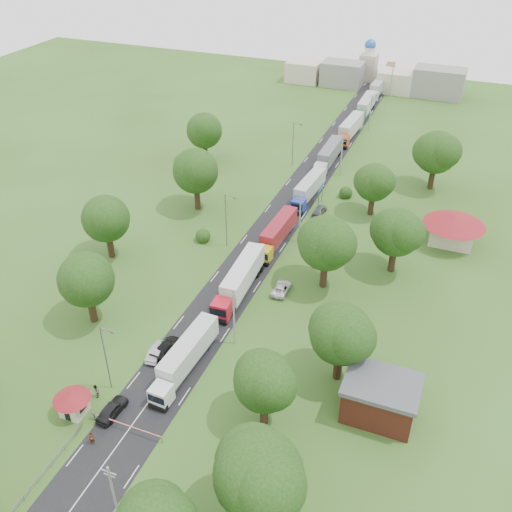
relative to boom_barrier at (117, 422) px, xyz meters
The scene contains 46 objects.
ground 25.05m from the boom_barrier, 86.89° to the left, with size 260.00×260.00×0.00m, color #33521B.
road 45.03m from the boom_barrier, 88.27° to the left, with size 8.00×200.00×0.04m, color black.
boom_barrier is the anchor object (origin of this frame).
guard_booth 5.98m from the boom_barrier, behind, with size 4.40×4.40×3.45m.
guard_rail 10.68m from the boom_barrier, 110.01° to the right, with size 0.10×17.00×1.70m, color slate, non-canonical shape.
info_sign 60.39m from the boom_barrier, 83.76° to the left, with size 0.12×3.10×4.10m.
pole_0 12.70m from the boom_barrier, 55.56° to the right, with size 1.60×0.24×9.00m.
pole_1 19.63m from the boom_barrier, 69.14° to the left, with size 1.60×0.24×9.00m.
pole_2 46.66m from the boom_barrier, 81.52° to the left, with size 1.60×0.24×9.00m.
pole_3 74.41m from the boom_barrier, 84.71° to the left, with size 1.60×0.24×9.00m.
pole_4 102.30m from the boom_barrier, 86.15° to the left, with size 1.60×0.24×9.00m.
pole_5 130.24m from the boom_barrier, 86.98° to the left, with size 1.60×0.24×9.00m.
lamp_0 7.91m from the boom_barrier, 128.59° to the left, with size 2.03×0.22×10.00m.
lamp_1 40.47m from the boom_barrier, 95.70° to the left, with size 2.03×0.22×10.00m.
lamp_2 75.25m from the boom_barrier, 93.05° to the left, with size 2.03×0.22×10.00m.
tree_1 21.12m from the boom_barrier, 14.02° to the right, with size 9.60×9.60×12.05m.
tree_2 17.86m from the boom_barrier, 24.96° to the left, with size 8.00×8.00×10.10m.
tree_3 28.11m from the boom_barrier, 38.79° to the left, with size 8.80×8.80×11.07m.
tree_4 38.62m from the boom_barrier, 67.81° to the left, with size 9.60×9.60×12.05m.
tree_5 49.47m from the boom_barrier, 61.59° to the left, with size 8.80×8.80×11.07m.
tree_6 62.58m from the boom_barrier, 74.79° to the left, with size 8.00×8.00×10.10m.
tree_7 79.63m from the boom_barrier, 71.37° to the left, with size 9.60×9.60×12.05m.
tree_10 21.36m from the boom_barrier, 132.02° to the left, with size 8.80×8.80×11.07m.
tree_11 37.10m from the boom_barrier, 124.41° to the left, with size 8.80×8.80×11.07m.
tree_12 52.73m from the boom_barrier, 106.28° to the left, with size 9.60×9.60×12.05m.
tree_13 73.99m from the boom_barrier, 107.90° to the left, with size 8.80×8.80×11.07m.
house_brick 30.34m from the boom_barrier, 25.42° to the left, with size 8.60×6.60×5.20m.
house_cream 63.37m from the boom_barrier, 60.31° to the left, with size 10.08×10.08×5.80m.
distant_town 135.04m from the boom_barrier, 89.13° to the left, with size 52.00×8.00×8.00m.
church 143.10m from the boom_barrier, 91.06° to the left, with size 5.00×5.00×12.30m.
truck_0 11.67m from the boom_barrier, 74.93° to the left, with size 3.01×14.46×4.00m.
truck_1 29.04m from the boom_barrier, 83.85° to the left, with size 3.26×15.74×4.35m.
truck_2 44.02m from the boom_barrier, 85.38° to the left, with size 2.90×14.27×3.94m.
truck_3 61.76m from the boom_barrier, 86.62° to the left, with size 3.18×14.34×3.96m.
truck_4 78.56m from the boom_barrier, 87.79° to the left, with size 2.62×14.94×4.14m.
truck_5 95.53m from the boom_barrier, 87.86° to the left, with size 3.30×15.51×4.28m.
truck_6 112.83m from the boom_barrier, 88.22° to the left, with size 2.76×15.36×4.26m.
truck_7 130.01m from the boom_barrier, 88.53° to the left, with size 3.07×14.91×4.12m.
truck_8 145.23m from the boom_barrier, 88.69° to the left, with size 3.28×14.53×4.01m.
car_lane_front 2.23m from the boom_barrier, 137.60° to the left, with size 1.86×4.63×1.58m, color black.
car_lane_mid 12.11m from the boom_barrier, 97.79° to the left, with size 1.57×4.52×1.49m, color #A8AAB0.
car_lane_rear 13.03m from the boom_barrier, 93.68° to the left, with size 2.19×5.40×1.57m, color black.
car_verge_near 32.45m from the boom_barrier, 74.08° to the left, with size 2.21×4.80×1.33m, color silver.
car_verge_far 56.93m from the boom_barrier, 82.44° to the left, with size 1.84×4.58×1.56m, color #4D4F54.
pedestrian_near 3.25m from the boom_barrier, 113.50° to the right, with size 0.61×0.40×1.68m, color gray.
pedestrian_booth 5.75m from the boom_barrier, 148.57° to the left, with size 0.92×0.72×1.90m, color gray.
Camera 1 is at (29.48, -59.59, 52.75)m, focal length 40.00 mm.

